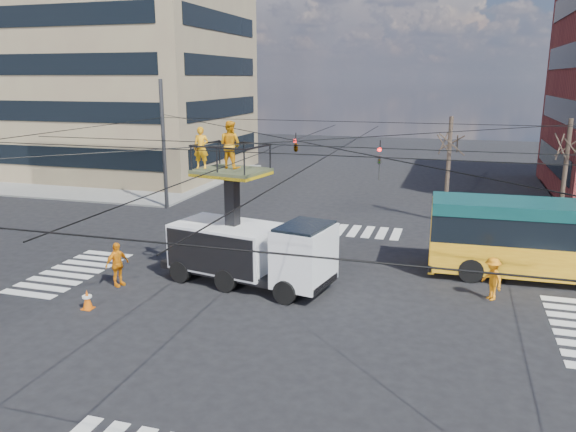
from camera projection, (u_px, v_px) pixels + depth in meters
The scene contains 11 objects.
ground at pixel (297, 298), 21.14m from camera, with size 120.00×120.00×0.00m, color black.
sidewalk_nw at pixel (123, 177), 46.51m from camera, with size 18.00×18.00×0.12m, color slate.
crosswalks at pixel (297, 298), 21.14m from camera, with size 22.40×22.40×0.02m, color silver, non-canonical shape.
overhead_network at pixel (299, 184), 20.51m from camera, with size 24.24×24.24×8.00m.
tree_a at pixel (450, 141), 31.19m from camera, with size 2.00×2.00×6.00m.
tree_b at pixel (568, 145), 29.52m from camera, with size 2.00×2.00×6.00m.
utility_truck at pixel (250, 234), 22.10m from camera, with size 7.31×3.71×6.45m.
city_bus at pixel (572, 240), 22.53m from camera, with size 11.16×3.00×3.20m.
traffic_cone at pixel (87, 299), 20.04m from camera, with size 0.36×0.36×0.73m, color #D25408.
worker_ground at pixel (117, 264), 22.16m from camera, with size 1.04×0.43×1.78m, color orange.
flagger at pixel (492, 279), 20.80m from camera, with size 1.05×0.61×1.63m, color orange.
Camera 1 is at (5.35, -19.05, 8.06)m, focal length 35.00 mm.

